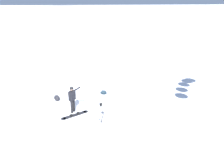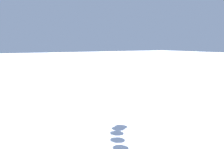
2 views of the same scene
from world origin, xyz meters
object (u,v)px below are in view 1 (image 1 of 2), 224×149
snowboard (75,115)px  snowboarder (72,97)px  gear_bag_large (103,92)px  camera_tripod (101,109)px  gear_bag_small (57,98)px

snowboard → snowboarder: bearing=17.7°
snowboarder → gear_bag_large: 3.26m
snowboard → gear_bag_large: bearing=-33.8°
snowboarder → gear_bag_large: bearing=-39.9°
gear_bag_large → camera_tripod: (-3.78, 0.32, 0.74)m
snowboard → gear_bag_large: (2.80, -1.88, 0.12)m
gear_bag_large → snowboarder: bearing=140.1°
gear_bag_large → gear_bag_small: 3.32m
gear_bag_large → snowboard: bearing=146.2°
snowboarder → camera_tripod: bearing=-129.3°
gear_bag_large → camera_tripod: size_ratio=0.42×
snowboarder → gear_bag_large: snowboarder is taller
camera_tripod → gear_bag_small: (3.08, 2.93, -0.71)m
snowboarder → snowboard: 1.11m
snowboarder → gear_bag_small: 2.28m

